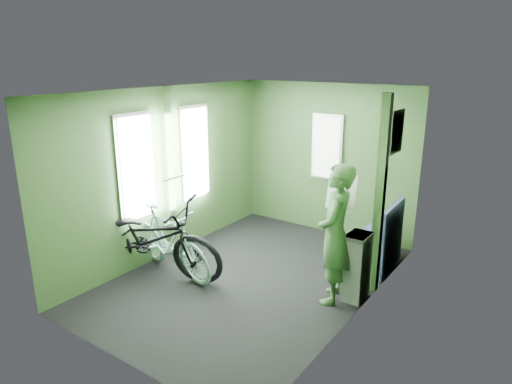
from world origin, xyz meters
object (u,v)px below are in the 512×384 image
waste_box (357,267)px  passenger (335,234)px  bicycle_mint (171,274)px  bench_seat (377,247)px  bicycle_black (152,276)px

waste_box → passenger: bearing=-141.5°
bicycle_mint → bench_seat: 2.70m
waste_box → bench_seat: (-0.12, 0.96, -0.13)m
bicycle_black → bicycle_mint: bearing=-56.0°
bicycle_black → passenger: size_ratio=1.25×
bicycle_black → bicycle_mint: 0.23m
bicycle_mint → bench_seat: bench_seat is taller
bicycle_black → bench_seat: 2.93m
bicycle_black → bench_seat: size_ratio=2.25×
bicycle_black → waste_box: size_ratio=2.52×
bench_seat → passenger: bearing=-97.1°
bicycle_mint → waste_box: size_ratio=1.95×
bicycle_mint → bench_seat: (2.05, 1.74, 0.26)m
bicycle_mint → passenger: size_ratio=0.97×
passenger → waste_box: size_ratio=2.02×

